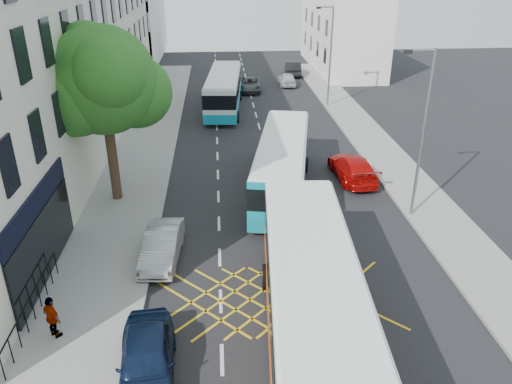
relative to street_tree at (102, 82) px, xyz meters
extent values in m
cube|color=gray|center=(0.01, 0.03, -6.22)|extent=(5.00, 70.00, 0.15)
cube|color=gray|center=(16.01, 0.03, -6.22)|extent=(3.00, 70.00, 0.15)
cube|color=beige|center=(-5.49, 9.53, 0.21)|extent=(8.00, 45.00, 13.00)
cube|color=black|center=(-1.44, -6.97, -2.89)|extent=(0.12, 7.00, 0.90)
cube|color=black|center=(-1.44, -6.97, -4.69)|extent=(0.12, 7.00, 2.60)
cube|color=silver|center=(-5.49, 40.03, -1.29)|extent=(8.00, 20.00, 10.00)
cube|color=silver|center=(19.51, 33.03, -2.29)|extent=(6.00, 18.00, 8.00)
cylinder|color=#382619|center=(0.01, 0.03, -3.94)|extent=(0.50, 0.50, 4.40)
sphere|color=#225618|center=(0.01, 0.03, 0.06)|extent=(5.20, 5.20, 5.20)
sphere|color=#225618|center=(1.41, 0.83, -0.74)|extent=(3.60, 3.60, 3.60)
sphere|color=#225618|center=(-1.19, -0.57, -0.54)|extent=(3.80, 3.80, 3.80)
sphere|color=#225618|center=(0.61, -1.27, 0.66)|extent=(3.40, 3.40, 3.40)
sphere|color=#225618|center=(-0.79, 1.13, 1.06)|extent=(3.20, 3.20, 3.20)
cylinder|color=slate|center=(14.81, -2.97, -2.14)|extent=(0.14, 0.14, 8.00)
cylinder|color=slate|center=(14.21, -2.97, 1.76)|extent=(1.20, 0.10, 0.10)
cube|color=black|center=(13.61, -2.97, 1.71)|extent=(0.35, 0.15, 0.18)
cylinder|color=slate|center=(14.81, 17.03, -2.14)|extent=(0.14, 0.14, 8.00)
cylinder|color=slate|center=(14.21, 17.03, 1.76)|extent=(1.20, 0.10, 0.10)
cube|color=black|center=(13.61, 17.03, 1.71)|extent=(0.35, 0.15, 0.18)
cube|color=silver|center=(8.23, -11.58, -4.47)|extent=(3.58, 12.15, 2.89)
cube|color=silver|center=(8.23, -11.58, -2.97)|extent=(3.35, 11.90, 0.13)
cube|color=black|center=(8.23, -11.58, -4.06)|extent=(3.64, 12.22, 1.20)
cube|color=#E35213|center=(8.23, -11.58, -5.47)|extent=(3.63, 12.21, 0.82)
cylinder|color=black|center=(7.10, -8.22, -5.80)|extent=(0.37, 1.00, 0.98)
cylinder|color=black|center=(9.82, -8.42, -5.80)|extent=(0.37, 1.00, 0.98)
cube|color=silver|center=(8.80, 0.49, -4.67)|extent=(4.40, 10.95, 2.57)
cube|color=silver|center=(8.80, 0.49, -3.33)|extent=(4.17, 10.70, 0.12)
cube|color=black|center=(8.80, 0.49, -4.30)|extent=(4.47, 11.02, 1.07)
cube|color=#0B7C93|center=(8.80, 0.49, -5.56)|extent=(4.46, 11.01, 0.73)
cube|color=#0C8798|center=(7.80, -4.73, -4.64)|extent=(2.44, 0.56, 2.43)
cube|color=#FF0C0C|center=(6.85, -4.55, -5.32)|extent=(0.26, 0.11, 0.25)
cube|color=#FF0C0C|center=(8.74, -4.92, -5.32)|extent=(0.26, 0.11, 0.25)
cylinder|color=black|center=(8.16, 3.58, -5.85)|extent=(0.43, 0.91, 0.87)
cylinder|color=black|center=(10.55, 3.12, -5.85)|extent=(0.43, 0.91, 0.87)
cylinder|color=black|center=(6.93, -2.81, -5.85)|extent=(0.43, 0.91, 0.87)
cylinder|color=black|center=(9.32, -3.27, -5.85)|extent=(0.43, 0.91, 0.87)
cube|color=silver|center=(5.99, 16.93, -4.66)|extent=(3.31, 10.90, 2.59)
cube|color=silver|center=(5.99, 16.93, -3.32)|extent=(3.10, 10.67, 0.12)
cube|color=black|center=(5.99, 16.93, -4.29)|extent=(3.38, 10.97, 1.07)
cube|color=#0D8EAA|center=(5.99, 16.93, -5.56)|extent=(3.37, 10.95, 0.73)
cube|color=silver|center=(5.55, 11.61, -4.63)|extent=(2.48, 0.30, 2.44)
cube|color=#FF0C0C|center=(4.58, 11.67, -5.32)|extent=(0.25, 0.08, 0.25)
cube|color=#FF0C0C|center=(6.51, 11.52, -5.32)|extent=(0.25, 0.08, 0.25)
cylinder|color=black|center=(5.01, 19.94, -5.85)|extent=(0.34, 0.90, 0.88)
cylinder|color=black|center=(7.44, 19.74, -5.85)|extent=(0.34, 0.90, 0.88)
cylinder|color=black|center=(4.47, 13.43, -5.85)|extent=(0.34, 0.90, 0.88)
cylinder|color=black|center=(6.90, 13.23, -5.85)|extent=(0.34, 0.90, 0.88)
imported|color=#0C1933|center=(3.07, -12.55, -5.57)|extent=(2.03, 4.34, 1.44)
imported|color=#A0A3A7|center=(2.91, -5.89, -5.63)|extent=(1.70, 4.11, 1.32)
imported|color=#B90A07|center=(13.05, 1.81, -5.60)|extent=(2.23, 4.91, 1.39)
imported|color=#3C3F43|center=(8.55, 23.05, -5.68)|extent=(2.32, 4.55, 1.23)
imported|color=#B6BABF|center=(12.37, 24.97, -5.66)|extent=(1.55, 3.74, 1.27)
imported|color=black|center=(13.62, 29.58, -5.55)|extent=(1.92, 4.62, 1.49)
imported|color=gray|center=(-0.22, -10.60, -5.36)|extent=(0.94, 0.89, 1.56)
camera|label=1|loc=(5.45, -24.13, 5.40)|focal=35.00mm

